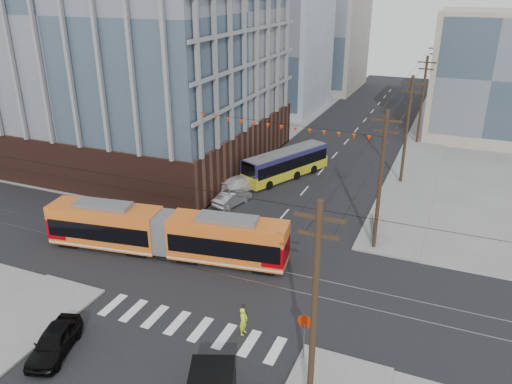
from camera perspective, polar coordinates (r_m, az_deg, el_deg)
ground at (r=33.52m, az=-5.09°, el=-12.13°), size 160.00×160.00×0.00m
office_building at (r=59.04m, az=-14.71°, el=17.42°), size 30.00×25.00×28.60m
bg_bldg_nw_near at (r=82.52m, az=1.10°, el=15.77°), size 18.00×16.00×18.00m
bg_bldg_ne_near at (r=73.01m, az=25.19°, el=11.95°), size 14.00×14.00×16.00m
bg_bldg_nw_far at (r=100.31m, az=7.22°, el=17.43°), size 16.00×18.00×20.00m
bg_bldg_ne_far at (r=93.02m, az=26.19°, el=13.08°), size 16.00×16.00×14.00m
utility_pole_near at (r=23.17m, az=6.66°, el=-13.47°), size 0.30×0.30×11.00m
utility_pole_far at (r=81.40m, az=19.50°, el=11.91°), size 0.30×0.30×11.00m
streetcar at (r=38.18m, az=-10.36°, el=-4.62°), size 18.81×5.33×3.59m
city_bus at (r=52.63m, az=3.46°, el=3.22°), size 6.59×10.77×3.05m
black_sedan at (r=31.02m, az=-22.06°, el=-15.55°), size 3.01×4.74×1.50m
parked_car_silver at (r=46.33m, az=-2.75°, el=-0.69°), size 2.48×4.41×1.37m
parked_car_white at (r=49.61m, az=-1.68°, el=1.04°), size 3.77×5.53×1.49m
parked_car_grey at (r=54.38m, az=0.47°, el=2.87°), size 2.36×4.42×1.18m
pedestrian at (r=30.11m, az=-1.44°, el=-14.55°), size 0.47×0.67×1.76m
stop_sign at (r=28.18m, az=5.50°, el=-16.40°), size 0.89×0.89×2.77m
jersey_barrier at (r=42.45m, az=13.71°, el=-4.04°), size 1.92×4.48×0.87m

